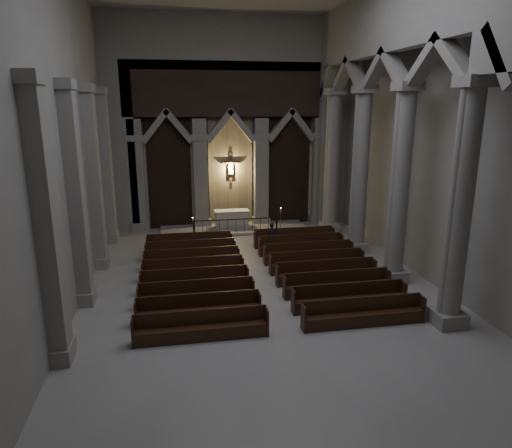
# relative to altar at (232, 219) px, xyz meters

# --- Properties ---
(room) EXTENTS (24.00, 24.10, 12.00)m
(room) POSITION_rel_altar_xyz_m (0.11, -10.66, 6.93)
(room) COLOR #A29F9A
(room) RESTS_ON ground
(sanctuary_wall) EXTENTS (14.00, 0.77, 12.00)m
(sanctuary_wall) POSITION_rel_altar_xyz_m (0.11, 0.87, 5.95)
(sanctuary_wall) COLOR gray
(sanctuary_wall) RESTS_ON ground
(right_arcade) EXTENTS (1.00, 24.00, 12.00)m
(right_arcade) POSITION_rel_altar_xyz_m (5.61, -9.33, 7.16)
(right_arcade) COLOR gray
(right_arcade) RESTS_ON ground
(left_pilasters) EXTENTS (0.60, 13.00, 8.03)m
(left_pilasters) POSITION_rel_altar_xyz_m (-6.64, -7.16, 3.24)
(left_pilasters) COLOR gray
(left_pilasters) RESTS_ON ground
(sanctuary_step) EXTENTS (8.50, 2.60, 0.15)m
(sanctuary_step) POSITION_rel_altar_xyz_m (0.11, -0.06, -0.60)
(sanctuary_step) COLOR gray
(sanctuary_step) RESTS_ON ground
(altar) EXTENTS (2.04, 0.82, 1.03)m
(altar) POSITION_rel_altar_xyz_m (0.00, 0.00, 0.00)
(altar) COLOR #BCB5A5
(altar) RESTS_ON sanctuary_step
(altar_rail) EXTENTS (4.80, 0.09, 0.94)m
(altar_rail) POSITION_rel_altar_xyz_m (0.11, -1.06, -0.05)
(altar_rail) COLOR black
(altar_rail) RESTS_ON ground
(candle_stand_left) EXTENTS (0.21, 0.21, 1.24)m
(candle_stand_left) POSITION_rel_altar_xyz_m (-2.32, -1.52, -0.33)
(candle_stand_left) COLOR olive
(candle_stand_left) RESTS_ON ground
(candle_stand_right) EXTENTS (0.26, 0.26, 1.54)m
(candle_stand_right) POSITION_rel_altar_xyz_m (2.63, -1.32, -0.25)
(candle_stand_right) COLOR olive
(candle_stand_right) RESTS_ON ground
(pews) EXTENTS (9.64, 9.46, 0.95)m
(pews) POSITION_rel_altar_xyz_m (0.11, -8.18, -0.36)
(pews) COLOR black
(pews) RESTS_ON ground
(worshipper) EXTENTS (0.55, 0.42, 1.36)m
(worshipper) POSITION_rel_altar_xyz_m (1.55, -4.00, 0.01)
(worshipper) COLOR black
(worshipper) RESTS_ON ground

